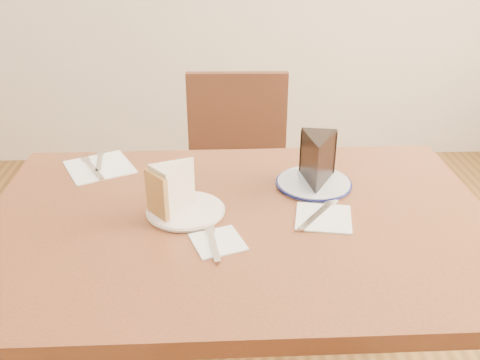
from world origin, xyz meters
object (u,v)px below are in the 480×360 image
at_px(table, 239,252).
at_px(chocolate_cake, 317,163).
at_px(chair_far, 238,187).
at_px(carrot_cake, 177,188).
at_px(plate_navy, 314,183).
at_px(plate_cream, 186,211).

bearing_deg(table, chocolate_cake, 35.22).
height_order(chair_far, carrot_cake, chair_far).
height_order(plate_navy, carrot_cake, carrot_cake).
relative_size(table, plate_cream, 6.71).
distance_m(chair_far, plate_cream, 0.70).
xyz_separation_m(plate_cream, carrot_cake, (-0.02, 0.01, 0.06)).
distance_m(table, plate_navy, 0.28).
xyz_separation_m(chair_far, plate_navy, (0.18, -0.50, 0.27)).
bearing_deg(chocolate_cake, carrot_cake, 28.36).
bearing_deg(plate_navy, chair_far, 109.70).
distance_m(chair_far, chocolate_cake, 0.63).
bearing_deg(chair_far, chocolate_cake, 111.63).
xyz_separation_m(chair_far, carrot_cake, (-0.17, -0.62, 0.33)).
relative_size(table, chocolate_cake, 9.24).
height_order(table, chair_far, chair_far).
xyz_separation_m(table, chocolate_cake, (0.21, 0.15, 0.17)).
xyz_separation_m(plate_navy, carrot_cake, (-0.35, -0.12, 0.06)).
bearing_deg(plate_cream, table, -12.30).
distance_m(table, chocolate_cake, 0.30).
distance_m(plate_cream, chocolate_cake, 0.36).
relative_size(chair_far, chocolate_cake, 6.75).
height_order(chair_far, plate_navy, chair_far).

